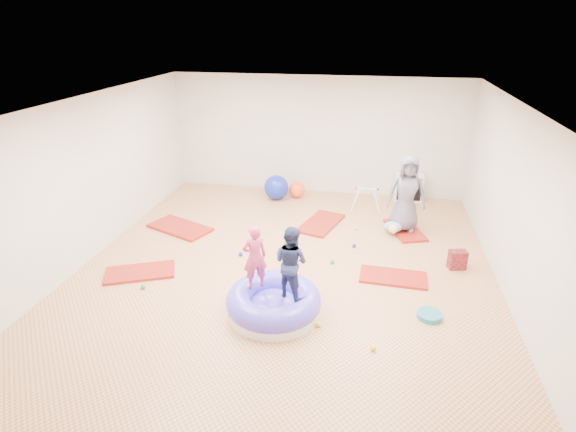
# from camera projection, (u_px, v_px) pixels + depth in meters

# --- Properties ---
(room) EXTENTS (7.01, 8.01, 2.81)m
(room) POSITION_uv_depth(u_px,v_px,m) (284.00, 195.00, 7.12)
(room) COLOR tan
(room) RESTS_ON ground
(gym_mat_front_left) EXTENTS (1.27, 0.98, 0.05)m
(gym_mat_front_left) POSITION_uv_depth(u_px,v_px,m) (140.00, 272.00, 7.60)
(gym_mat_front_left) COLOR #A12820
(gym_mat_front_left) RESTS_ON ground
(gym_mat_mid_left) EXTENTS (1.45, 1.10, 0.05)m
(gym_mat_mid_left) POSITION_uv_depth(u_px,v_px,m) (180.00, 228.00, 9.22)
(gym_mat_mid_left) COLOR #A12820
(gym_mat_mid_left) RESTS_ON ground
(gym_mat_center_back) EXTENTS (0.94, 1.35, 0.05)m
(gym_mat_center_back) POSITION_uv_depth(u_px,v_px,m) (321.00, 223.00, 9.42)
(gym_mat_center_back) COLOR #A12820
(gym_mat_center_back) RESTS_ON ground
(gym_mat_right) EXTENTS (1.11, 0.59, 0.05)m
(gym_mat_right) POSITION_uv_depth(u_px,v_px,m) (393.00, 277.00, 7.46)
(gym_mat_right) COLOR #A12820
(gym_mat_right) RESTS_ON ground
(gym_mat_rear_right) EXTENTS (0.88, 1.20, 0.05)m
(gym_mat_rear_right) POSITION_uv_depth(u_px,v_px,m) (405.00, 230.00, 9.13)
(gym_mat_rear_right) COLOR #A12820
(gym_mat_rear_right) RESTS_ON ground
(inflatable_cushion) EXTENTS (1.39, 1.39, 0.44)m
(inflatable_cushion) POSITION_uv_depth(u_px,v_px,m) (274.00, 303.00, 6.53)
(inflatable_cushion) COLOR white
(inflatable_cushion) RESTS_ON ground
(child_pink) EXTENTS (0.43, 0.38, 0.99)m
(child_pink) POSITION_uv_depth(u_px,v_px,m) (255.00, 254.00, 6.37)
(child_pink) COLOR #CD3E6B
(child_pink) RESTS_ON inflatable_cushion
(child_navy) EXTENTS (0.65, 0.60, 1.07)m
(child_navy) POSITION_uv_depth(u_px,v_px,m) (291.00, 259.00, 6.16)
(child_navy) COLOR navy
(child_navy) RESTS_ON inflatable_cushion
(adult_caregiver) EXTENTS (0.78, 0.54, 1.53)m
(adult_caregiver) POSITION_uv_depth(u_px,v_px,m) (407.00, 194.00, 8.82)
(adult_caregiver) COLOR #58566B
(adult_caregiver) RESTS_ON gym_mat_rear_right
(infant) EXTENTS (0.37, 0.38, 0.22)m
(infant) POSITION_uv_depth(u_px,v_px,m) (393.00, 227.00, 8.93)
(infant) COLOR #7F96CB
(infant) RESTS_ON gym_mat_rear_right
(ball_pit_balls) EXTENTS (3.72, 3.72, 0.08)m
(ball_pit_balls) POSITION_uv_depth(u_px,v_px,m) (297.00, 270.00, 7.63)
(ball_pit_balls) COLOR #208734
(ball_pit_balls) RESTS_ON ground
(exercise_ball_blue) EXTENTS (0.58, 0.58, 0.58)m
(exercise_ball_blue) POSITION_uv_depth(u_px,v_px,m) (276.00, 187.00, 10.66)
(exercise_ball_blue) COLOR #1325A5
(exercise_ball_blue) RESTS_ON ground
(exercise_ball_orange) EXTENTS (0.39, 0.39, 0.39)m
(exercise_ball_orange) POSITION_uv_depth(u_px,v_px,m) (297.00, 190.00, 10.80)
(exercise_ball_orange) COLOR #FF4D1D
(exercise_ball_orange) RESTS_ON ground
(infant_play_gym) EXTENTS (0.65, 0.62, 0.50)m
(infant_play_gym) POSITION_uv_depth(u_px,v_px,m) (366.00, 195.00, 10.08)
(infant_play_gym) COLOR silver
(infant_play_gym) RESTS_ON ground
(cube_shelf) EXTENTS (0.64, 0.31, 0.64)m
(cube_shelf) POSITION_uv_depth(u_px,v_px,m) (409.00, 187.00, 10.58)
(cube_shelf) COLOR silver
(cube_shelf) RESTS_ON ground
(balance_disc) EXTENTS (0.36, 0.36, 0.08)m
(balance_disc) POSITION_uv_depth(u_px,v_px,m) (429.00, 315.00, 6.47)
(balance_disc) COLOR teal
(balance_disc) RESTS_ON ground
(backpack) EXTENTS (0.32, 0.24, 0.33)m
(backpack) POSITION_uv_depth(u_px,v_px,m) (457.00, 260.00, 7.71)
(backpack) COLOR #B42B38
(backpack) RESTS_ON ground
(yellow_toy) EXTENTS (0.22, 0.22, 0.03)m
(yellow_toy) POSITION_uv_depth(u_px,v_px,m) (249.00, 311.00, 6.59)
(yellow_toy) COLOR yellow
(yellow_toy) RESTS_ON ground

